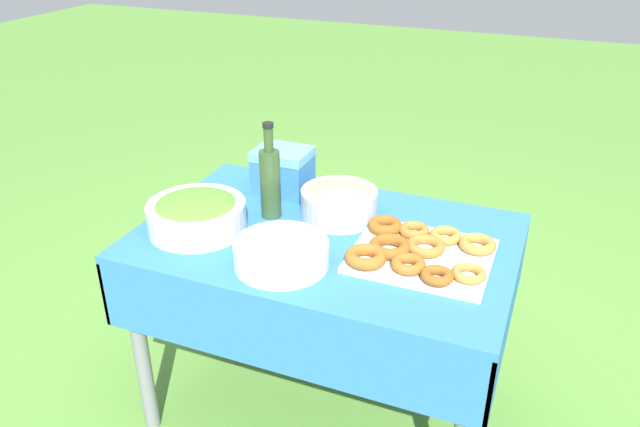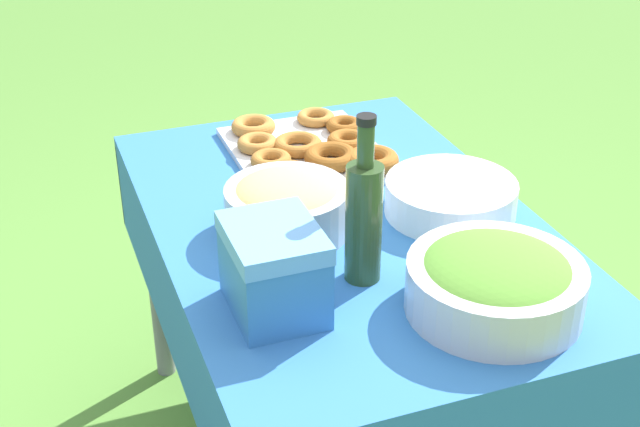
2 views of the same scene
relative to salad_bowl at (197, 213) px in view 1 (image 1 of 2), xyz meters
name	(u,v)px [view 1 (image 1 of 2)]	position (x,y,z in m)	size (l,w,h in m)	color
ground_plane	(325,403)	(0.39, 0.12, -0.76)	(14.00, 14.00, 0.00)	#568C38
picnic_table	(326,264)	(0.39, 0.12, -0.16)	(1.15, 0.76, 0.70)	#2D6BB2
salad_bowl	(197,213)	(0.00, 0.00, 0.00)	(0.31, 0.31, 0.11)	silver
pasta_bowl	(339,200)	(0.38, 0.25, 0.00)	(0.25, 0.25, 0.12)	#B2B7BC
donut_platter	(417,251)	(0.68, 0.09, -0.03)	(0.43, 0.35, 0.05)	silver
plate_stack	(281,254)	(0.33, -0.09, -0.02)	(0.27, 0.27, 0.07)	white
olive_oil_bottle	(270,181)	(0.17, 0.17, 0.07)	(0.07, 0.07, 0.32)	#2D4723
cooler_box	(283,171)	(0.13, 0.35, 0.02)	(0.19, 0.15, 0.16)	#3372B7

